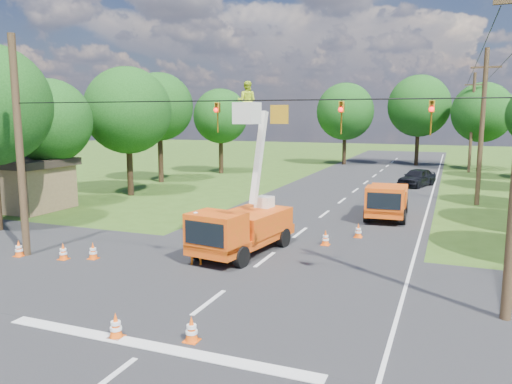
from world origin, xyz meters
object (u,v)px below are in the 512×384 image
at_px(bucket_truck, 242,219).
at_px(traffic_cone_4, 93,251).
at_px(traffic_cone_5, 63,252).
at_px(tree_far_b, 419,106).
at_px(traffic_cone_7, 386,208).
at_px(tree_left_f, 221,116).
at_px(distant_car, 417,177).
at_px(tree_left_c, 49,121).
at_px(traffic_cone_1, 192,329).
at_px(pole_left, 19,148).
at_px(tree_far_a, 345,112).
at_px(second_truck, 387,200).
at_px(tree_left_d, 128,111).
at_px(pole_right_mid, 482,126).
at_px(tree_left_e, 159,107).
at_px(shed, 23,183).
at_px(tree_far_c, 482,112).
at_px(pole_right_far, 472,122).
at_px(traffic_cone_2, 326,238).
at_px(ground_worker, 196,241).
at_px(traffic_cone_6, 19,249).
at_px(traffic_cone_0, 116,326).
at_px(traffic_cone_3, 358,231).

bearing_deg(bucket_truck, traffic_cone_4, -142.18).
height_order(traffic_cone_5, tree_far_b, tree_far_b).
height_order(traffic_cone_7, tree_left_f, tree_left_f).
bearing_deg(distant_car, tree_left_c, -118.11).
bearing_deg(traffic_cone_1, tree_left_f, 114.30).
relative_size(pole_left, tree_far_a, 0.95).
bearing_deg(second_truck, tree_left_d, 171.77).
xyz_separation_m(traffic_cone_7, tree_far_a, (-8.34, 28.38, 5.83)).
xyz_separation_m(pole_right_mid, tree_far_b, (-5.50, 25.00, 1.70)).
bearing_deg(tree_far_b, bucket_truck, -95.82).
bearing_deg(tree_left_e, pole_left, -71.64).
height_order(shed, tree_far_c, tree_far_c).
xyz_separation_m(traffic_cone_7, tree_far_b, (-0.34, 30.38, 6.45)).
distance_m(pole_left, tree_left_e, 23.26).
distance_m(pole_right_mid, tree_left_c, 27.32).
relative_size(distant_car, traffic_cone_1, 6.18).
bearing_deg(traffic_cone_5, tree_far_c, 67.78).
bearing_deg(traffic_cone_4, second_truck, 51.72).
height_order(distant_car, pole_right_far, pole_right_far).
xyz_separation_m(tree_left_d, tree_left_e, (-1.80, 7.00, 0.37)).
height_order(traffic_cone_2, pole_left, pole_left).
distance_m(traffic_cone_4, pole_right_mid, 25.03).
height_order(ground_worker, traffic_cone_6, ground_worker).
height_order(pole_left, tree_left_c, pole_left).
height_order(traffic_cone_1, traffic_cone_7, same).
relative_size(tree_left_e, tree_left_f, 1.12).
relative_size(traffic_cone_1, pole_left, 0.08).
distance_m(tree_left_e, tree_far_a, 24.09).
height_order(traffic_cone_0, tree_far_b, tree_far_b).
relative_size(traffic_cone_3, tree_far_b, 0.07).
bearing_deg(tree_left_f, pole_right_mid, -23.23).
xyz_separation_m(traffic_cone_7, tree_left_d, (-18.34, 0.38, 5.77)).
distance_m(traffic_cone_1, traffic_cone_2, 10.78).
bearing_deg(second_truck, traffic_cone_4, -131.41).
bearing_deg(bucket_truck, traffic_cone_5, -142.70).
bearing_deg(pole_left, tree_far_b, 74.48).
bearing_deg(pole_right_mid, traffic_cone_0, -111.03).
relative_size(traffic_cone_5, tree_far_b, 0.07).
height_order(ground_worker, tree_left_e, tree_left_e).
distance_m(second_truck, pole_right_mid, 9.24).
relative_size(distant_car, tree_far_c, 0.48).
height_order(second_truck, traffic_cone_0, second_truck).
distance_m(pole_right_mid, tree_far_c, 22.04).
bearing_deg(pole_right_mid, pole_right_far, 90.00).
bearing_deg(distant_car, pole_right_far, 91.81).
height_order(traffic_cone_4, pole_right_far, pole_right_far).
bearing_deg(traffic_cone_7, tree_left_d, 178.81).
bearing_deg(tree_far_a, tree_left_c, -108.69).
relative_size(traffic_cone_4, pole_right_far, 0.07).
bearing_deg(tree_left_c, distant_car, 41.49).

